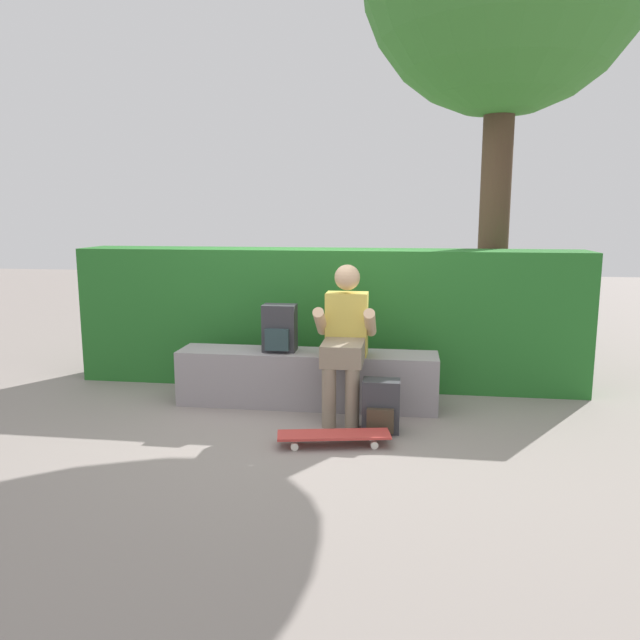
{
  "coord_description": "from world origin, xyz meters",
  "views": [
    {
      "loc": [
        0.82,
        -4.69,
        1.63
      ],
      "look_at": [
        0.1,
        0.42,
        0.73
      ],
      "focal_mm": 34.47,
      "sensor_mm": 36.0,
      "label": 1
    }
  ],
  "objects": [
    {
      "name": "ground_plane",
      "position": [
        0.0,
        0.0,
        0.0
      ],
      "size": [
        24.0,
        24.0,
        0.0
      ],
      "primitive_type": "plane",
      "color": "gray"
    },
    {
      "name": "backpack_on_ground",
      "position": [
        0.66,
        -0.23,
        0.19
      ],
      "size": [
        0.28,
        0.23,
        0.4
      ],
      "color": "#333338",
      "rests_on": "ground"
    },
    {
      "name": "hedge_row",
      "position": [
        0.08,
        1.09,
        0.65
      ],
      "size": [
        4.78,
        0.55,
        1.3
      ],
      "color": "#246826",
      "rests_on": "ground"
    },
    {
      "name": "bench_main",
      "position": [
        0.0,
        0.34,
        0.24
      ],
      "size": [
        2.21,
        0.4,
        0.47
      ],
      "color": "gray",
      "rests_on": "ground"
    },
    {
      "name": "person_skater",
      "position": [
        0.35,
        0.13,
        0.67
      ],
      "size": [
        0.49,
        0.62,
        1.22
      ],
      "color": "gold",
      "rests_on": "ground"
    },
    {
      "name": "backpack_on_bench",
      "position": [
        -0.23,
        0.33,
        0.66
      ],
      "size": [
        0.28,
        0.23,
        0.4
      ],
      "color": "#333338",
      "rests_on": "bench_main"
    },
    {
      "name": "skateboard_near_person",
      "position": [
        0.34,
        -0.56,
        0.07
      ],
      "size": [
        0.82,
        0.35,
        0.09
      ],
      "color": "#BC3833",
      "rests_on": "ground"
    }
  ]
}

